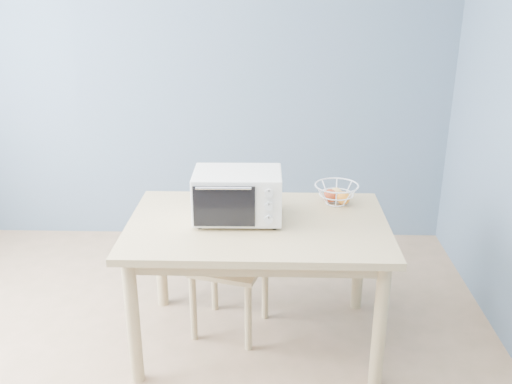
{
  "coord_description": "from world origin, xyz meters",
  "views": [
    {
      "loc": [
        0.65,
        -2.01,
        2.0
      ],
      "look_at": [
        0.57,
        0.78,
        0.93
      ],
      "focal_mm": 40.0,
      "sensor_mm": 36.0,
      "label": 1
    }
  ],
  "objects_px": {
    "toaster_oven": "(234,195)",
    "dining_chair": "(232,265)",
    "fruit_basket": "(336,194)",
    "dining_table": "(258,239)"
  },
  "relations": [
    {
      "from": "toaster_oven",
      "to": "dining_chair",
      "type": "height_order",
      "value": "toaster_oven"
    },
    {
      "from": "dining_chair",
      "to": "fruit_basket",
      "type": "bearing_deg",
      "value": 28.06
    },
    {
      "from": "dining_table",
      "to": "fruit_basket",
      "type": "relative_size",
      "value": 4.98
    },
    {
      "from": "fruit_basket",
      "to": "dining_table",
      "type": "bearing_deg",
      "value": -147.62
    },
    {
      "from": "dining_table",
      "to": "dining_chair",
      "type": "bearing_deg",
      "value": 135.34
    },
    {
      "from": "dining_table",
      "to": "fruit_basket",
      "type": "distance_m",
      "value": 0.55
    },
    {
      "from": "toaster_oven",
      "to": "dining_chair",
      "type": "xyz_separation_m",
      "value": [
        -0.03,
        0.12,
        -0.49
      ]
    },
    {
      "from": "dining_chair",
      "to": "dining_table",
      "type": "bearing_deg",
      "value": -28.95
    },
    {
      "from": "dining_table",
      "to": "toaster_oven",
      "type": "xyz_separation_m",
      "value": [
        -0.13,
        0.03,
        0.25
      ]
    },
    {
      "from": "toaster_oven",
      "to": "fruit_basket",
      "type": "xyz_separation_m",
      "value": [
        0.58,
        0.25,
        -0.08
      ]
    }
  ]
}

